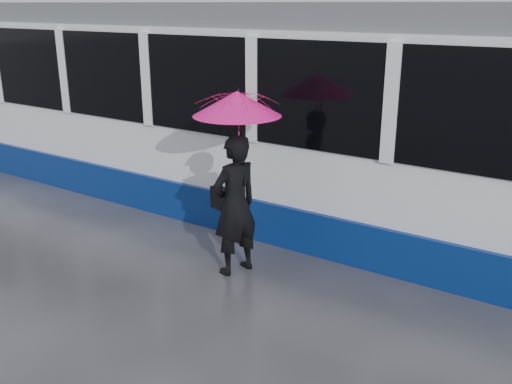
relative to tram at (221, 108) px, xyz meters
The scene contains 6 objects.
ground 4.01m from the tram, 43.10° to the right, with size 90.00×90.00×0.00m, color #2B2B30.
rails 3.13m from the tram, ahead, with size 34.00×1.51×0.02m.
tram is the anchor object (origin of this frame).
woman 3.05m from the tram, 49.29° to the right, with size 0.66×0.44×1.82m, color black.
umbrella 3.02m from the tram, 48.57° to the right, with size 1.33×1.33×1.23m.
handbag 2.89m from the tram, 52.43° to the right, with size 0.35×0.23×0.46m.
Camera 1 is at (3.28, -5.19, 3.33)m, focal length 40.00 mm.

